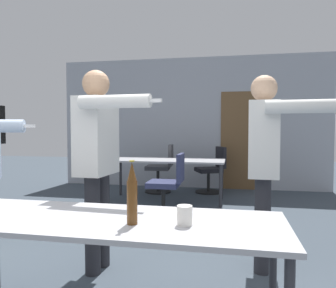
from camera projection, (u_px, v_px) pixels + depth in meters
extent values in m
cube|color=#A3A8B2|center=(191.00, 123.00, 7.10)|extent=(5.78, 0.10, 2.80)
cube|color=brown|center=(242.00, 141.00, 6.85)|extent=(0.90, 0.02, 2.05)
cube|color=#A8A8AD|center=(106.00, 221.00, 2.00)|extent=(2.16, 0.73, 0.03)
cylinder|color=#2D2D33|center=(273.00, 272.00, 2.12)|extent=(0.05, 0.05, 0.70)
cube|color=#A8A8AD|center=(166.00, 160.00, 5.76)|extent=(2.04, 0.76, 0.03)
cylinder|color=#2D2D33|center=(108.00, 182.00, 5.65)|extent=(0.05, 0.05, 0.70)
cylinder|color=#2D2D33|center=(220.00, 186.00, 5.28)|extent=(0.05, 0.05, 0.70)
cylinder|color=#2D2D33|center=(121.00, 177.00, 6.28)|extent=(0.05, 0.05, 0.70)
cylinder|color=#2D2D33|center=(222.00, 180.00, 5.91)|extent=(0.05, 0.05, 0.70)
cylinder|color=#28282D|center=(102.00, 219.00, 3.04)|extent=(0.14, 0.14, 0.87)
cylinder|color=#28282D|center=(93.00, 225.00, 2.86)|extent=(0.14, 0.14, 0.87)
cube|color=silver|center=(97.00, 136.00, 2.92)|extent=(0.27, 0.46, 0.69)
sphere|color=tan|center=(96.00, 84.00, 2.89)|extent=(0.24, 0.24, 0.24)
cylinder|color=silver|center=(110.00, 137.00, 3.18)|extent=(0.11, 0.11, 0.59)
cylinder|color=silver|center=(114.00, 102.00, 2.56)|extent=(0.60, 0.14, 0.11)
cube|color=white|center=(154.00, 101.00, 2.48)|extent=(0.12, 0.04, 0.03)
cube|color=white|center=(28.00, 126.00, 2.90)|extent=(0.13, 0.07, 0.03)
cylinder|color=#28282D|center=(262.00, 219.00, 3.08)|extent=(0.14, 0.14, 0.85)
cylinder|color=#28282D|center=(262.00, 225.00, 2.89)|extent=(0.14, 0.14, 0.85)
cube|color=silver|center=(263.00, 139.00, 2.95)|extent=(0.28, 0.47, 0.67)
sphere|color=#DBAD89|center=(264.00, 88.00, 2.92)|extent=(0.24, 0.24, 0.24)
cylinder|color=silver|center=(263.00, 140.00, 3.22)|extent=(0.11, 0.11, 0.58)
cylinder|color=silver|center=(303.00, 106.00, 2.59)|extent=(0.59, 0.15, 0.11)
cylinder|color=black|center=(163.00, 212.00, 4.95)|extent=(0.52, 0.52, 0.03)
cylinder|color=black|center=(163.00, 199.00, 4.94)|extent=(0.06, 0.06, 0.38)
cube|color=navy|center=(163.00, 184.00, 4.92)|extent=(0.46, 0.46, 0.08)
cube|color=navy|center=(181.00, 168.00, 4.86)|extent=(0.06, 0.44, 0.42)
cylinder|color=black|center=(208.00, 192.00, 6.53)|extent=(0.52, 0.52, 0.03)
cylinder|color=black|center=(208.00, 182.00, 6.52)|extent=(0.06, 0.06, 0.38)
cube|color=black|center=(208.00, 170.00, 6.51)|extent=(0.61, 0.61, 0.08)
cube|color=black|center=(221.00, 157.00, 6.56)|extent=(0.23, 0.42, 0.42)
cylinder|color=black|center=(158.00, 191.00, 6.57)|extent=(0.52, 0.52, 0.03)
cylinder|color=black|center=(158.00, 180.00, 6.56)|extent=(0.06, 0.06, 0.43)
cube|color=#4C4C51|center=(158.00, 167.00, 6.55)|extent=(0.49, 0.49, 0.08)
cube|color=#4C4C51|center=(171.00, 155.00, 6.50)|extent=(0.09, 0.44, 0.42)
cylinder|color=#563314|center=(132.00, 203.00, 1.86)|extent=(0.06, 0.06, 0.25)
cone|color=#563314|center=(132.00, 171.00, 1.86)|extent=(0.06, 0.06, 0.11)
cylinder|color=gold|center=(132.00, 161.00, 1.85)|extent=(0.03, 0.03, 0.01)
cylinder|color=silver|center=(185.00, 215.00, 1.85)|extent=(0.09, 0.09, 0.11)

